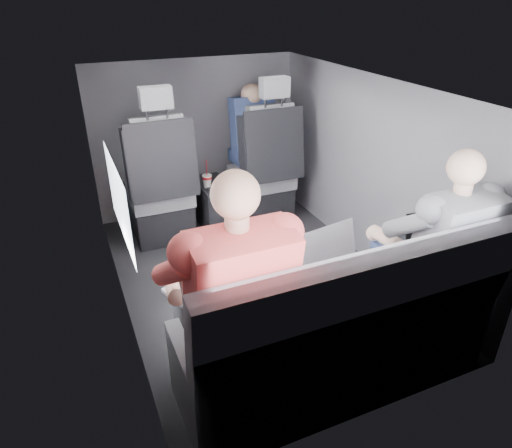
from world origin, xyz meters
name	(u,v)px	position (x,y,z in m)	size (l,w,h in m)	color
floor	(254,278)	(0.00, 0.00, 0.00)	(2.60, 2.60, 0.00)	black
ceiling	(254,86)	(0.00, 0.00, 1.35)	(2.60, 2.60, 0.00)	#B2B2AD
panel_left	(113,216)	(-0.90, 0.00, 0.68)	(0.02, 2.60, 1.35)	#56565B
panel_right	(369,172)	(0.90, 0.00, 0.68)	(0.02, 2.60, 1.35)	#56565B
panel_front	(196,138)	(0.00, 1.30, 0.68)	(1.80, 0.02, 1.35)	#56565B
panel_back	(376,306)	(0.00, -1.30, 0.68)	(1.80, 0.02, 1.35)	#56565B
side_window	(119,201)	(-0.88, -0.30, 0.90)	(0.02, 0.75, 0.42)	white
seatbelt	(273,137)	(0.45, 0.67, 0.80)	(0.05, 0.01, 0.65)	black
front_seat_left	(161,194)	(-0.45, 0.84, 0.40)	(0.52, 0.58, 1.26)	black
front_seat_right	(264,177)	(0.45, 0.84, 0.40)	(0.52, 0.58, 1.26)	black
center_console	(214,205)	(0.00, 0.88, 0.20)	(0.24, 0.48, 0.41)	black
rear_bench	(338,337)	(0.00, -1.06, 0.31)	(1.60, 0.57, 0.92)	slate
soda_cup	(207,181)	(-0.07, 0.82, 0.46)	(0.08, 0.08, 0.23)	white
water_bottle	(224,183)	(0.03, 0.70, 0.47)	(0.05, 0.05, 0.15)	#ADD2EB
laptop_white	(210,286)	(-0.58, -0.83, 0.64)	(0.41, 0.43, 0.26)	silver
laptop_silver	(319,252)	(0.04, -0.77, 0.63)	(0.37, 0.35, 0.24)	#ACACB1
laptop_black	(419,234)	(0.66, -0.82, 0.63)	(0.34, 0.32, 0.22)	black
passenger_rear_left	(230,297)	(-0.53, -0.97, 0.65)	(0.54, 0.65, 1.28)	#333237
passenger_rear_right	(431,249)	(0.61, -0.97, 0.62)	(0.49, 0.61, 1.21)	navy
passenger_front_right	(252,131)	(0.45, 1.10, 0.74)	(0.37, 0.37, 0.71)	navy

